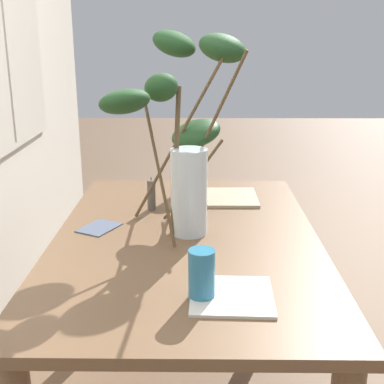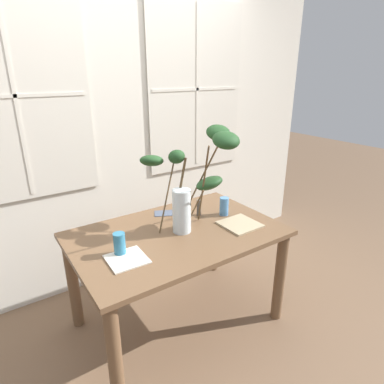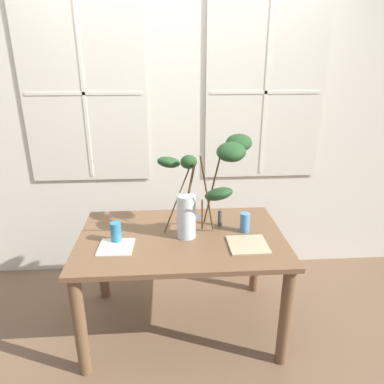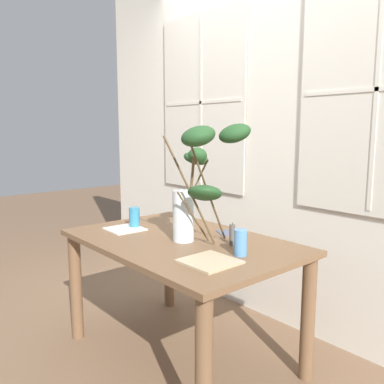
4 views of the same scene
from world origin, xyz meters
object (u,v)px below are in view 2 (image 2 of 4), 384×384
(plate_square_right, at_px, (240,224))
(pillar_candle, at_px, (199,208))
(dining_table, at_px, (177,248))
(plate_square_left, at_px, (127,259))
(vase_with_branches, at_px, (196,175))
(drinking_glass_blue_left, at_px, (120,244))
(drinking_glass_blue_right, at_px, (224,206))

(plate_square_right, relative_size, pillar_candle, 1.89)
(dining_table, bearing_deg, plate_square_left, -162.90)
(plate_square_left, relative_size, pillar_candle, 1.66)
(vase_with_branches, height_order, pillar_candle, vase_with_branches)
(drinking_glass_blue_left, relative_size, plate_square_right, 0.55)
(drinking_glass_blue_right, bearing_deg, dining_table, -175.10)
(drinking_glass_blue_left, xyz_separation_m, plate_square_right, (0.83, -0.11, -0.06))
(vase_with_branches, xyz_separation_m, drinking_glass_blue_right, (0.28, 0.04, -0.30))
(drinking_glass_blue_right, bearing_deg, drinking_glass_blue_left, -174.20)
(dining_table, relative_size, plate_square_right, 5.59)
(dining_table, relative_size, drinking_glass_blue_left, 10.13)
(plate_square_right, bearing_deg, plate_square_left, 177.78)
(dining_table, distance_m, vase_with_branches, 0.52)
(drinking_glass_blue_right, distance_m, pillar_candle, 0.19)
(drinking_glass_blue_right, height_order, pillar_candle, drinking_glass_blue_right)
(plate_square_left, bearing_deg, drinking_glass_blue_left, 94.39)
(dining_table, height_order, pillar_candle, pillar_candle)
(vase_with_branches, bearing_deg, drinking_glass_blue_right, 7.15)
(vase_with_branches, xyz_separation_m, drinking_glass_blue_left, (-0.57, -0.05, -0.30))
(dining_table, bearing_deg, drinking_glass_blue_right, 4.90)
(drinking_glass_blue_right, bearing_deg, plate_square_right, -95.40)
(plate_square_left, relative_size, plate_square_right, 0.88)
(plate_square_right, bearing_deg, vase_with_branches, 148.61)
(plate_square_right, bearing_deg, drinking_glass_blue_right, 84.60)
(drinking_glass_blue_left, height_order, plate_square_right, drinking_glass_blue_left)
(plate_square_left, height_order, pillar_candle, pillar_candle)
(drinking_glass_blue_left, xyz_separation_m, pillar_candle, (0.70, 0.19, -0.01))
(drinking_glass_blue_left, bearing_deg, pillar_candle, 15.11)
(drinking_glass_blue_left, relative_size, drinking_glass_blue_right, 1.00)
(drinking_glass_blue_left, bearing_deg, dining_table, 6.71)
(plate_square_left, bearing_deg, dining_table, 17.10)
(drinking_glass_blue_right, relative_size, plate_square_right, 0.55)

